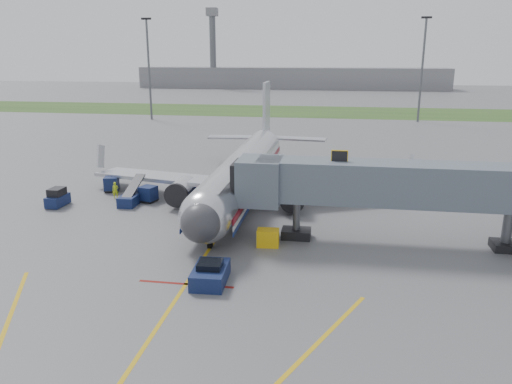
# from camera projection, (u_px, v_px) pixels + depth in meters

# --- Properties ---
(ground) EXTENTS (400.00, 400.00, 0.00)m
(ground) POSITION_uv_depth(u_px,v_px,m) (203.00, 258.00, 34.33)
(ground) COLOR #565659
(ground) RESTS_ON ground
(grass_strip) EXTENTS (300.00, 25.00, 0.01)m
(grass_strip) POSITION_uv_depth(u_px,v_px,m) (301.00, 111.00, 119.87)
(grass_strip) COLOR #2D4C1E
(grass_strip) RESTS_ON ground
(apron_markings) EXTENTS (21.52, 50.00, 0.01)m
(apron_markings) POSITION_uv_depth(u_px,v_px,m) (168.00, 311.00, 27.29)
(apron_markings) COLOR gold
(apron_markings) RESTS_ON ground
(airliner) EXTENTS (32.10, 35.67, 10.25)m
(airliner) POSITION_uv_depth(u_px,v_px,m) (243.00, 171.00, 48.11)
(airliner) COLOR silver
(airliner) RESTS_ON ground
(jet_bridge) EXTENTS (25.30, 4.00, 6.90)m
(jet_bridge) POSITION_uv_depth(u_px,v_px,m) (392.00, 185.00, 35.89)
(jet_bridge) COLOR slate
(jet_bridge) RESTS_ON ground
(light_mast_left) EXTENTS (2.00, 0.44, 20.40)m
(light_mast_left) POSITION_uv_depth(u_px,v_px,m) (149.00, 67.00, 102.57)
(light_mast_left) COLOR #595B60
(light_mast_left) RESTS_ON ground
(light_mast_right) EXTENTS (2.00, 0.44, 20.40)m
(light_mast_right) POSITION_uv_depth(u_px,v_px,m) (422.00, 68.00, 98.85)
(light_mast_right) COLOR #595B60
(light_mast_right) RESTS_ON ground
(distant_terminal) EXTENTS (120.00, 14.00, 8.00)m
(distant_terminal) POSITION_uv_depth(u_px,v_px,m) (291.00, 78.00, 196.36)
(distant_terminal) COLOR slate
(distant_terminal) RESTS_ON ground
(control_tower) EXTENTS (4.00, 4.00, 30.00)m
(control_tower) POSITION_uv_depth(u_px,v_px,m) (213.00, 43.00, 192.63)
(control_tower) COLOR #595B60
(control_tower) RESTS_ON ground
(pushback_tug) EXTENTS (2.14, 3.35, 1.36)m
(pushback_tug) POSITION_uv_depth(u_px,v_px,m) (210.00, 274.00, 30.63)
(pushback_tug) COLOR #0D1A3C
(pushback_tug) RESTS_ON ground
(baggage_tug) EXTENTS (1.33, 2.46, 1.70)m
(baggage_tug) POSITION_uv_depth(u_px,v_px,m) (57.00, 198.00, 45.87)
(baggage_tug) COLOR #0D1A3C
(baggage_tug) RESTS_ON ground
(baggage_cart_a) EXTENTS (1.96, 1.96, 1.74)m
(baggage_cart_a) POSITION_uv_depth(u_px,v_px,m) (213.00, 187.00, 48.98)
(baggage_cart_a) COLOR #0D1A3C
(baggage_cart_a) RESTS_ON ground
(baggage_cart_b) EXTENTS (1.73, 1.73, 1.51)m
(baggage_cart_b) POSITION_uv_depth(u_px,v_px,m) (148.00, 194.00, 47.14)
(baggage_cart_b) COLOR #0D1A3C
(baggage_cart_b) RESTS_ON ground
(baggage_cart_c) EXTENTS (1.72, 1.72, 1.52)m
(baggage_cart_c) POSITION_uv_depth(u_px,v_px,m) (112.00, 184.00, 50.68)
(baggage_cart_c) COLOR #0D1A3C
(baggage_cart_c) RESTS_ON ground
(belt_loader) EXTENTS (1.57, 4.58, 2.22)m
(belt_loader) POSITION_uv_depth(u_px,v_px,m) (132.00, 197.00, 46.83)
(belt_loader) COLOR #0D1A3C
(belt_loader) RESTS_ON ground
(ground_power_cart) EXTENTS (1.66, 1.16, 1.27)m
(ground_power_cart) POSITION_uv_depth(u_px,v_px,m) (268.00, 238.00, 36.38)
(ground_power_cart) COLOR #ECB50D
(ground_power_cart) RESTS_ON ground
(ramp_worker) EXTENTS (0.68, 0.56, 1.62)m
(ramp_worker) POSITION_uv_depth(u_px,v_px,m) (115.00, 190.00, 48.26)
(ramp_worker) COLOR #B2CE18
(ramp_worker) RESTS_ON ground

